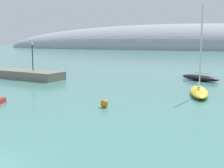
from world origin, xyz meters
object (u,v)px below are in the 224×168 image
Objects in this scene: sailboat_yellow_end_of_line at (199,91)px; harbor_lamp_post at (32,54)px; sailboat_black_near_shore at (200,77)px; mooring_buoy_orange at (104,103)px.

sailboat_yellow_end_of_line reaches higher than harbor_lamp_post.
sailboat_black_near_shore reaches higher than harbor_lamp_post.
mooring_buoy_orange is 0.17× the size of harbor_lamp_post.
sailboat_yellow_end_of_line is at bearing 50.62° from mooring_buoy_orange.
sailboat_yellow_end_of_line is 13.70× the size of mooring_buoy_orange.
sailboat_black_near_shore is 24.33m from mooring_buoy_orange.
sailboat_black_near_shore is 0.80× the size of sailboat_yellow_end_of_line.
sailboat_black_near_shore is 13.23m from sailboat_yellow_end_of_line.
sailboat_black_near_shore is 27.85m from harbor_lamp_post.
sailboat_yellow_end_of_line is at bearing -11.87° from harbor_lamp_post.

